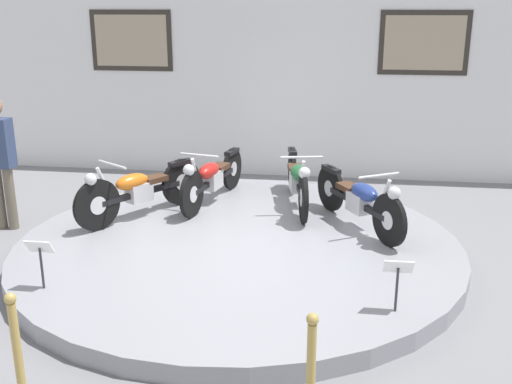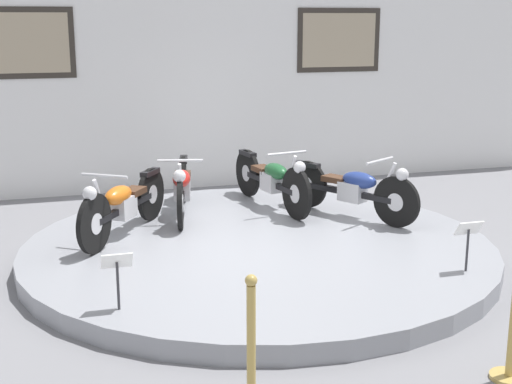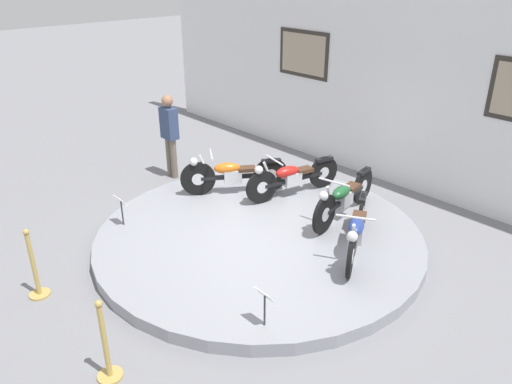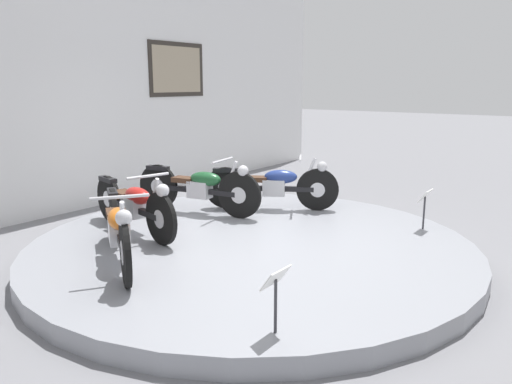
# 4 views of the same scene
# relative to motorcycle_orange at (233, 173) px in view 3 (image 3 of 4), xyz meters

# --- Properties ---
(ground_plane) EXTENTS (60.00, 60.00, 0.00)m
(ground_plane) POSITION_rel_motorcycle_orange_xyz_m (1.40, -0.64, -0.58)
(ground_plane) COLOR slate
(display_platform) EXTENTS (5.17, 5.17, 0.19)m
(display_platform) POSITION_rel_motorcycle_orange_xyz_m (1.40, -0.64, -0.48)
(display_platform) COLOR gray
(display_platform) RESTS_ON ground_plane
(back_wall) EXTENTS (14.00, 0.22, 4.11)m
(back_wall) POSITION_rel_motorcycle_orange_xyz_m (1.40, 3.02, 1.48)
(back_wall) COLOR white
(back_wall) RESTS_ON ground_plane
(motorcycle_orange) EXTENTS (1.16, 1.68, 0.80)m
(motorcycle_orange) POSITION_rel_motorcycle_orange_xyz_m (0.00, 0.00, 0.00)
(motorcycle_orange) COLOR black
(motorcycle_orange) RESTS_ON display_platform
(motorcycle_red) EXTENTS (0.60, 1.93, 0.78)m
(motorcycle_red) POSITION_rel_motorcycle_orange_xyz_m (0.81, 0.72, -0.01)
(motorcycle_red) COLOR black
(motorcycle_red) RESTS_ON display_platform
(motorcycle_green) EXTENTS (0.55, 1.98, 0.80)m
(motorcycle_green) POSITION_rel_motorcycle_orange_xyz_m (1.99, 0.72, 0.00)
(motorcycle_green) COLOR black
(motorcycle_green) RESTS_ON display_platform
(motorcycle_blue) EXTENTS (1.04, 1.72, 0.78)m
(motorcycle_blue) POSITION_rel_motorcycle_orange_xyz_m (2.80, -0.00, -0.01)
(motorcycle_blue) COLOR black
(motorcycle_blue) RESTS_ON display_platform
(info_placard_front_left) EXTENTS (0.26, 0.11, 0.51)m
(info_placard_front_left) POSITION_rel_motorcycle_orange_xyz_m (-0.28, -2.11, -0.02)
(info_placard_front_left) COLOR #333338
(info_placard_front_left) RESTS_ON display_platform
(info_placard_front_centre) EXTENTS (0.26, 0.11, 0.51)m
(info_placard_front_centre) POSITION_rel_motorcycle_orange_xyz_m (3.08, -2.11, -0.02)
(info_placard_front_centre) COLOR #333338
(info_placard_front_centre) RESTS_ON display_platform
(visitor_standing) EXTENTS (0.36, 0.23, 1.73)m
(visitor_standing) POSITION_rel_motorcycle_orange_xyz_m (-1.78, -0.15, 0.41)
(visitor_standing) COLOR #6B6051
(visitor_standing) RESTS_ON ground_plane
(stanchion_post_left_of_entry) EXTENTS (0.28, 0.28, 1.02)m
(stanchion_post_left_of_entry) POSITION_rel_motorcycle_orange_xyz_m (0.41, -3.79, -0.23)
(stanchion_post_left_of_entry) COLOR tan
(stanchion_post_left_of_entry) RESTS_ON ground_plane
(stanchion_post_right_of_entry) EXTENTS (0.28, 0.28, 1.02)m
(stanchion_post_right_of_entry) POSITION_rel_motorcycle_orange_xyz_m (2.39, -3.79, -0.23)
(stanchion_post_right_of_entry) COLOR tan
(stanchion_post_right_of_entry) RESTS_ON ground_plane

